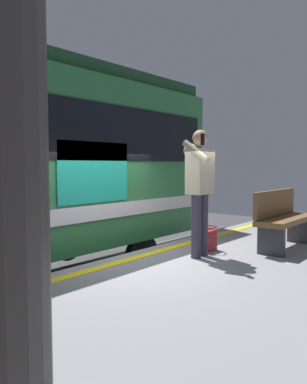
# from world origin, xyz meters

# --- Properties ---
(ground_plane) EXTENTS (24.08, 24.08, 0.00)m
(ground_plane) POSITION_xyz_m (0.00, 0.00, 0.00)
(ground_plane) COLOR #3D3D3F
(platform) EXTENTS (12.27, 4.57, 1.03)m
(platform) POSITION_xyz_m (0.00, 2.29, 0.51)
(platform) COLOR gray
(platform) RESTS_ON ground
(safety_line) EXTENTS (12.03, 0.16, 0.01)m
(safety_line) POSITION_xyz_m (0.00, 0.30, 1.03)
(safety_line) COLOR yellow
(safety_line) RESTS_ON platform
(track_rail_near) EXTENTS (15.95, 0.08, 0.16)m
(track_rail_near) POSITION_xyz_m (0.00, -1.31, 0.08)
(track_rail_near) COLOR slate
(track_rail_near) RESTS_ON ground
(track_rail_far) EXTENTS (15.95, 0.08, 0.16)m
(track_rail_far) POSITION_xyz_m (0.00, -2.74, 0.08)
(track_rail_far) COLOR slate
(track_rail_far) RESTS_ON ground
(passenger) EXTENTS (0.57, 0.55, 1.78)m
(passenger) POSITION_xyz_m (-0.46, 0.94, 2.08)
(passenger) COLOR #383347
(passenger) RESTS_ON platform
(handbag) EXTENTS (0.34, 0.31, 0.38)m
(handbag) POSITION_xyz_m (-0.85, 0.84, 1.20)
(handbag) COLOR maroon
(handbag) RESTS_ON platform
(bench) EXTENTS (1.48, 0.44, 0.90)m
(bench) POSITION_xyz_m (-1.76, 1.64, 1.51)
(bench) COLOR brown
(bench) RESTS_ON platform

